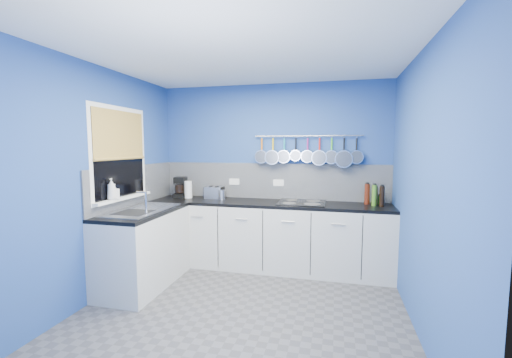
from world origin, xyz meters
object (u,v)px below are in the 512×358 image
at_px(paper_towel, 188,190).
at_px(soap_bottle_b, 114,191).
at_px(toaster, 214,193).
at_px(hob, 302,202).
at_px(soap_bottle_a, 111,189).
at_px(canister, 222,195).
at_px(coffee_maker, 180,187).

bearing_deg(paper_towel, soap_bottle_b, -107.19).
relative_size(toaster, hob, 0.43).
distance_m(toaster, hob, 1.26).
relative_size(soap_bottle_a, toaster, 0.93).
height_order(paper_towel, canister, paper_towel).
bearing_deg(hob, canister, 179.31).
height_order(paper_towel, coffee_maker, coffee_maker).
xyz_separation_m(soap_bottle_b, coffee_maker, (0.21, 1.18, -0.09)).
xyz_separation_m(soap_bottle_a, coffee_maker, (0.21, 1.22, -0.12)).
bearing_deg(coffee_maker, soap_bottle_b, -102.83).
bearing_deg(toaster, soap_bottle_a, -123.36).
xyz_separation_m(toaster, hob, (1.26, -0.09, -0.08)).
distance_m(soap_bottle_a, paper_towel, 1.25).
bearing_deg(soap_bottle_a, hob, 30.16).
xyz_separation_m(canister, hob, (1.11, -0.01, -0.06)).
relative_size(toaster, canister, 1.91).
distance_m(soap_bottle_b, paper_towel, 1.21).
bearing_deg(coffee_maker, soap_bottle_a, -102.45).
relative_size(canister, hob, 0.22).
relative_size(soap_bottle_a, paper_towel, 0.99).
bearing_deg(canister, paper_towel, 176.83).
bearing_deg(soap_bottle_b, soap_bottle_a, -90.00).
relative_size(coffee_maker, canister, 2.20).
xyz_separation_m(soap_bottle_b, canister, (0.87, 1.12, -0.17)).
height_order(soap_bottle_b, hob, soap_bottle_b).
xyz_separation_m(coffee_maker, toaster, (0.52, 0.02, -0.07)).
distance_m(soap_bottle_a, hob, 2.31).
height_order(coffee_maker, hob, coffee_maker).
relative_size(soap_bottle_b, toaster, 0.67).
relative_size(soap_bottle_a, canister, 1.78).
bearing_deg(soap_bottle_a, coffee_maker, 80.31).
distance_m(paper_towel, hob, 1.63).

